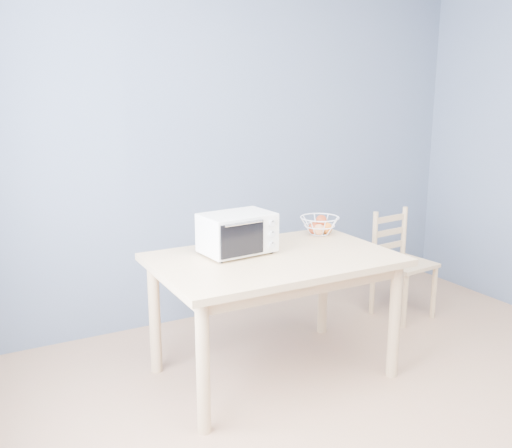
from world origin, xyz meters
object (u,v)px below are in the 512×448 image
fruit_basket (319,225)px  dining_table (274,273)px  dining_chair (400,265)px  toaster_oven (235,233)px

fruit_basket → dining_table: bearing=-150.3°
dining_table → dining_chair: 1.40m
toaster_oven → fruit_basket: size_ratio=1.34×
dining_chair → toaster_oven: bearing=-177.9°
fruit_basket → toaster_oven: bearing=-168.0°
dining_table → fruit_basket: size_ratio=4.24×
fruit_basket → dining_chair: fruit_basket is taller
fruit_basket → dining_chair: size_ratio=0.41×
dining_table → dining_chair: bearing=15.3°
toaster_oven → fruit_basket: toaster_oven is taller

